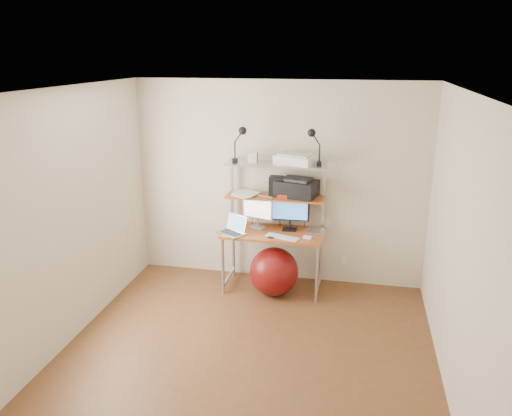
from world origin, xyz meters
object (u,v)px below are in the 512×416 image
at_px(printer, 297,188).
at_px(laptop, 234,229).
at_px(monitor_silver, 257,209).
at_px(monitor_black, 290,211).
at_px(exercise_ball, 274,272).

bearing_deg(printer, laptop, -141.71).
relative_size(monitor_silver, monitor_black, 0.96).
relative_size(monitor_silver, printer, 0.83).
bearing_deg(monitor_black, laptop, -160.00).
height_order(monitor_black, printer, printer).
bearing_deg(printer, monitor_silver, -158.28).
bearing_deg(printer, monitor_black, -127.56).
relative_size(monitor_silver, laptop, 1.10).
bearing_deg(exercise_ball, monitor_black, 62.36).
distance_m(monitor_black, exercise_ball, 0.75).
height_order(monitor_black, laptop, monitor_black).
bearing_deg(monitor_black, printer, 35.81).
xyz_separation_m(monitor_black, exercise_ball, (-0.14, -0.27, -0.68)).
xyz_separation_m(monitor_silver, laptop, (-0.24, -0.25, -0.19)).
relative_size(laptop, printer, 0.75).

